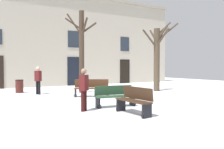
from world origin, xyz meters
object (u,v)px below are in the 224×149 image
Objects in this scene: tree_center at (157,55)px; litter_bin at (19,86)px; bench_near_center_tree at (134,100)px; tree_left_of_center at (82,49)px; person_near_bench at (84,88)px; bench_near_lamp at (115,96)px; bench_back_to_back_right at (92,88)px; person_crossing_plaza at (38,79)px.

tree_center reaches higher than litter_bin.
litter_bin is 0.50× the size of bench_near_center_tree.
tree_left_of_center is 6.51m from person_near_bench.
bench_near_center_tree is 0.94× the size of bench_near_lamp.
tree_center reaches higher than bench_near_lamp.
bench_near_center_tree is at bearing -137.61° from tree_center.
bench_back_to_back_right is 5.09m from bench_near_center_tree.
tree_left_of_center reaches higher than bench_near_center_tree.
tree_center is 8.16m from bench_near_center_tree.
person_near_bench reaches higher than bench_near_center_tree.
bench_near_center_tree is (2.06, -8.97, 0.07)m from litter_bin.
bench_near_lamp is 1.55m from person_near_bench.
tree_left_of_center is (-4.59, 1.76, 0.36)m from tree_center.
bench_back_to_back_right is 1.16× the size of bench_near_center_tree.
person_near_bench is at bearing -83.74° from litter_bin.
bench_near_lamp is at bearing -72.57° from litter_bin.
person_near_bench is at bearing -162.47° from bench_near_lamp.
bench_back_to_back_right is 1.14× the size of person_crossing_plaza.
bench_back_to_back_right is 3.43m from bench_near_lamp.
tree_left_of_center is at bearing 88.09° from bench_near_lamp.
tree_left_of_center is 3.12× the size of person_crossing_plaza.
litter_bin is (-3.33, 1.85, -2.31)m from tree_left_of_center.
tree_center is 8.92m from litter_bin.
person_crossing_plaza is (-2.57, 0.40, -1.83)m from tree_left_of_center.
bench_near_lamp is (-1.03, -5.48, -2.28)m from tree_left_of_center.
bench_back_to_back_right is at bearing -53.39° from litter_bin.
person_crossing_plaza is at bearing -171.60° from bench_near_center_tree.
person_crossing_plaza is at bearing 159.25° from bench_back_to_back_right.
person_crossing_plaza is 1.04× the size of person_near_bench.
tree_center is at bearing -24.51° from litter_bin.
tree_center is 8.26m from person_near_bench.
person_near_bench is at bearing -113.66° from tree_left_of_center.
litter_bin is at bearing 155.49° from tree_center.
bench_back_to_back_right is at bearing 87.96° from bench_near_lamp.
tree_left_of_center reaches higher than bench_near_lamp.
person_near_bench is at bearing -140.25° from bench_near_center_tree.
litter_bin is at bearing 116.15° from bench_near_lamp.
person_near_bench reaches higher than bench_back_to_back_right.
bench_back_to_back_right is (2.94, -3.96, 0.07)m from litter_bin.
bench_back_to_back_right is 1.09× the size of bench_near_lamp.
bench_near_center_tree is 7.64m from person_crossing_plaza.
tree_center reaches higher than person_crossing_plaza.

